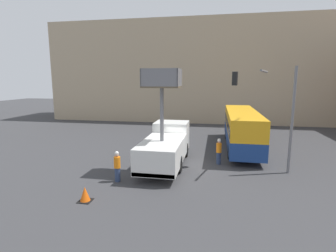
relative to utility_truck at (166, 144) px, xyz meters
name	(u,v)px	position (x,y,z in m)	size (l,w,h in m)	color
ground_plane	(181,164)	(1.03, 0.49, -1.51)	(120.00, 120.00, 0.00)	#38383A
building_backdrop_far	(202,72)	(1.03, 23.42, 5.58)	(44.00, 10.00, 14.17)	tan
utility_truck	(166,144)	(0.00, 0.00, 0.00)	(2.53, 7.34, 6.58)	silver
city_bus	(242,127)	(5.59, 5.87, 0.41)	(2.52, 11.46, 3.26)	navy
traffic_light_pole	(272,102)	(6.83, 0.19, 3.04)	(3.81, 3.55, 6.75)	slate
road_worker_near_truck	(117,166)	(-2.23, -3.52, -0.59)	(0.38, 0.38, 1.84)	navy
road_worker_directing	(219,151)	(3.63, 0.91, -0.57)	(0.38, 0.38, 1.86)	navy
traffic_cone_near_truck	(85,194)	(-2.85, -6.25, -1.16)	(0.64, 0.64, 0.74)	black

